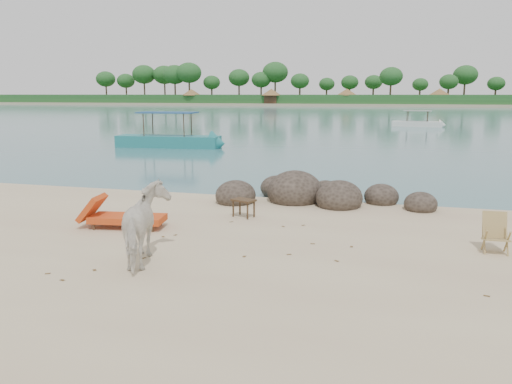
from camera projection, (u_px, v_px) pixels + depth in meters
water at (376, 111)px, 95.31m from camera, size 400.00×400.00×0.00m
far_shore at (383, 104)px, 171.14m from camera, size 420.00×90.00×1.40m
far_scenery at (382, 94)px, 138.96m from camera, size 420.00×18.00×9.50m
boulders at (309, 195)px, 15.30m from camera, size 6.48×3.04×1.28m
cow at (147, 226)px, 9.67m from camera, size 1.38×1.98×1.53m
side_table at (244, 209)px, 13.35m from camera, size 0.70×0.58×0.48m
lounge_chair at (127, 215)px, 12.28m from camera, size 2.36×1.10×0.68m
deck_chair at (496, 235)px, 10.30m from camera, size 0.54×0.59×0.82m
boat_near at (168, 118)px, 31.40m from camera, size 7.48×2.10×3.59m
boat_mid at (418, 113)px, 51.35m from camera, size 5.66×1.96×2.71m
dead_leaves at (236, 251)px, 10.58m from camera, size 7.75×4.97×0.00m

